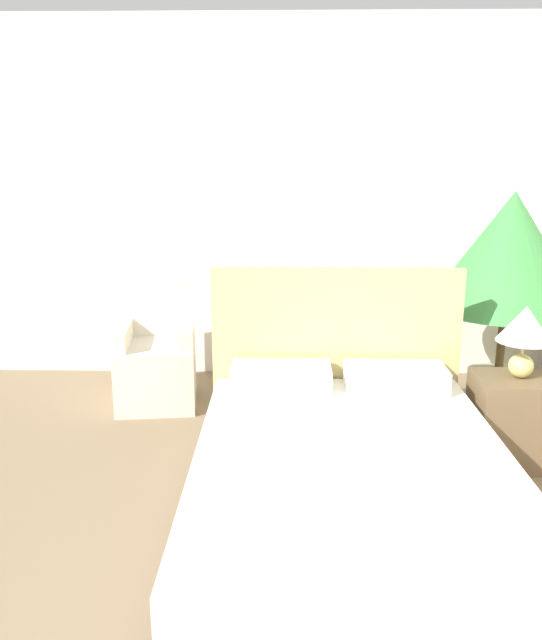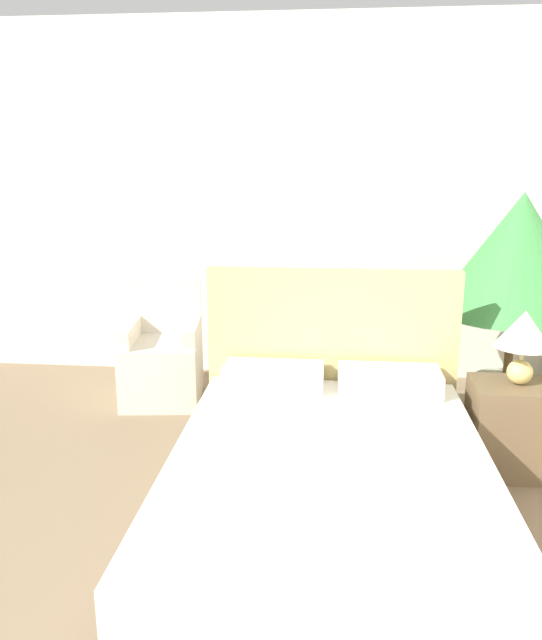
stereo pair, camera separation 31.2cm
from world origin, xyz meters
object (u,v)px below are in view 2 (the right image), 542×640
(armchair_near_window_right, at_px, (281,366))
(potted_palm, at_px, (518,262))
(bed, at_px, (329,485))
(nightstand, at_px, (518,428))
(table_lamp, at_px, (524,334))
(armchair_near_window_left, at_px, (162,363))

(armchair_near_window_right, xyz_separation_m, potted_palm, (1.62, -0.09, 0.83))
(bed, height_order, nightstand, bed)
(potted_palm, height_order, table_lamp, potted_palm)
(potted_palm, xyz_separation_m, table_lamp, (-0.17, -0.83, -0.28))
(bed, xyz_separation_m, potted_palm, (1.25, 1.59, 0.86))
(bed, height_order, potted_palm, potted_palm)
(bed, distance_m, armchair_near_window_left, 2.11)
(bed, bearing_deg, armchair_near_window_left, 127.34)
(bed, height_order, armchair_near_window_right, bed)
(bed, distance_m, table_lamp, 1.44)
(potted_palm, relative_size, table_lamp, 3.68)
(armchair_near_window_left, xyz_separation_m, table_lamp, (2.36, -0.92, 0.55))
(potted_palm, bearing_deg, bed, -128.18)
(armchair_near_window_left, height_order, table_lamp, table_lamp)
(bed, relative_size, armchair_near_window_left, 2.38)
(bed, relative_size, nightstand, 3.85)
(bed, xyz_separation_m, nightstand, (1.10, 0.75, 0.01))
(table_lamp, bearing_deg, bed, -144.78)
(armchair_near_window_right, bearing_deg, table_lamp, -34.89)
(bed, xyz_separation_m, armchair_near_window_left, (-1.28, 1.68, 0.03))
(nightstand, xyz_separation_m, table_lamp, (-0.02, 0.01, 0.57))
(bed, xyz_separation_m, table_lamp, (1.08, 0.76, 0.58))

